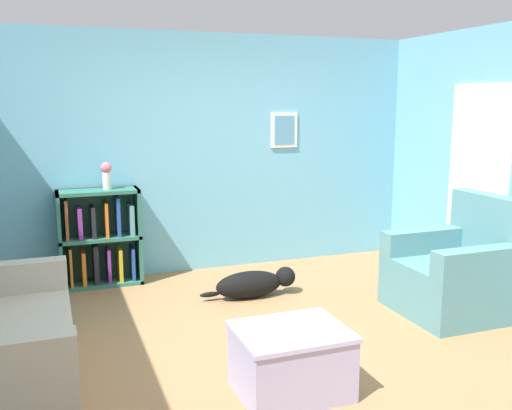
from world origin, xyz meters
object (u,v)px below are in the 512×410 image
recliner_chair (460,272)px  bookshelf (100,239)px  dog (254,283)px  vase (106,174)px  coffee_table (291,359)px

recliner_chair → bookshelf: bearing=147.2°
bookshelf → recliner_chair: 3.52m
bookshelf → recliner_chair: (2.96, -1.91, -0.12)m
dog → vase: bearing=144.1°
coffee_table → vase: vase is taller
bookshelf → dog: (1.35, -0.93, -0.34)m
bookshelf → vase: (0.09, -0.02, 0.67)m
bookshelf → dog: bookshelf is taller
bookshelf → coffee_table: bookshelf is taller
bookshelf → vase: 0.68m
recliner_chair → vase: 3.52m
bookshelf → coffee_table: bearing=-70.9°
bookshelf → coffee_table: 2.90m
recliner_chair → dog: recliner_chair is taller
coffee_table → dog: (0.40, 1.80, -0.09)m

